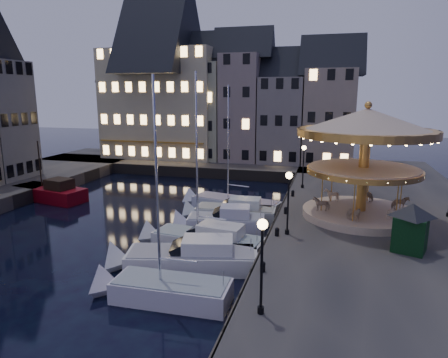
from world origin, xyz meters
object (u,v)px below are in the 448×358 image
(streetlamp_a, at_px, (262,253))
(motorboat_a, at_px, (161,290))
(motorboat_f, at_px, (230,204))
(streetlamp_b, at_px, (288,194))
(bollard_d, at_px, (293,193))
(red_fishing_boat, at_px, (51,193))
(streetlamp_c, at_px, (304,160))
(motorboat_e, at_px, (231,213))
(motorboat_b, at_px, (186,259))
(motorboat_c, at_px, (203,240))
(ticket_kiosk, at_px, (412,219))
(motorboat_d, at_px, (221,222))
(bollard_a, at_px, (263,266))
(carousel, at_px, (366,142))
(bollard_c, at_px, (286,210))
(bollard_b, at_px, (277,231))

(streetlamp_a, height_order, motorboat_a, motorboat_a)
(motorboat_f, bearing_deg, streetlamp_b, -54.78)
(motorboat_a, bearing_deg, bollard_d, 74.68)
(red_fishing_boat, bearing_deg, streetlamp_a, -35.68)
(streetlamp_c, xyz_separation_m, motorboat_e, (-5.29, -7.73, -3.38))
(streetlamp_a, relative_size, streetlamp_b, 1.00)
(bollard_d, bearing_deg, motorboat_b, -109.56)
(motorboat_a, xyz_separation_m, motorboat_c, (-0.02, 6.92, 0.14))
(motorboat_a, height_order, motorboat_b, motorboat_a)
(ticket_kiosk, bearing_deg, bollard_d, 125.57)
(motorboat_d, bearing_deg, bollard_a, -62.17)
(streetlamp_a, height_order, streetlamp_b, same)
(bollard_d, distance_m, motorboat_a, 18.60)
(bollard_d, xyz_separation_m, motorboat_e, (-4.69, -4.23, -0.96))
(motorboat_f, bearing_deg, carousel, -17.34)
(bollard_c, height_order, ticket_kiosk, ticket_kiosk)
(motorboat_d, relative_size, red_fishing_boat, 0.86)
(streetlamp_c, bearing_deg, carousel, -59.61)
(motorboat_d, bearing_deg, streetlamp_a, -67.57)
(streetlamp_c, bearing_deg, ticket_kiosk, -63.40)
(motorboat_e, bearing_deg, bollard_c, -15.15)
(streetlamp_b, bearing_deg, streetlamp_c, 90.00)
(streetlamp_b, height_order, bollard_c, streetlamp_b)
(bollard_d, distance_m, motorboat_c, 12.08)
(motorboat_a, bearing_deg, motorboat_f, 91.91)
(streetlamp_b, xyz_separation_m, streetlamp_c, (0.00, 13.50, 0.00))
(motorboat_e, xyz_separation_m, motorboat_f, (-0.76, 2.81, -0.11))
(streetlamp_c, relative_size, bollard_c, 7.32)
(bollard_a, xyz_separation_m, carousel, (5.49, 11.16, 5.32))
(streetlamp_b, relative_size, motorboat_c, 0.36)
(ticket_kiosk, bearing_deg, bollard_c, 145.11)
(red_fishing_boat, xyz_separation_m, ticket_kiosk, (31.27, -8.22, 2.54))
(ticket_kiosk, bearing_deg, bollard_b, 176.55)
(carousel, bearing_deg, bollard_d, 138.61)
(streetlamp_a, xyz_separation_m, motorboat_a, (-5.51, 2.09, -3.48))
(bollard_d, distance_m, motorboat_d, 8.45)
(motorboat_c, distance_m, motorboat_f, 9.58)
(motorboat_a, height_order, carousel, motorboat_a)
(bollard_a, relative_size, motorboat_b, 0.06)
(bollard_c, height_order, motorboat_c, motorboat_c)
(motorboat_e, height_order, ticket_kiosk, ticket_kiosk)
(motorboat_b, height_order, motorboat_c, motorboat_c)
(streetlamp_b, bearing_deg, motorboat_d, 150.01)
(motorboat_c, xyz_separation_m, motorboat_f, (-0.53, 9.57, -0.15))
(streetlamp_b, bearing_deg, motorboat_f, 125.22)
(bollard_b, distance_m, motorboat_f, 10.65)
(motorboat_f, relative_size, ticket_kiosk, 3.68)
(ticket_kiosk, bearing_deg, red_fishing_boat, 165.27)
(streetlamp_a, relative_size, bollard_b, 7.32)
(motorboat_c, bearing_deg, bollard_a, -45.47)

